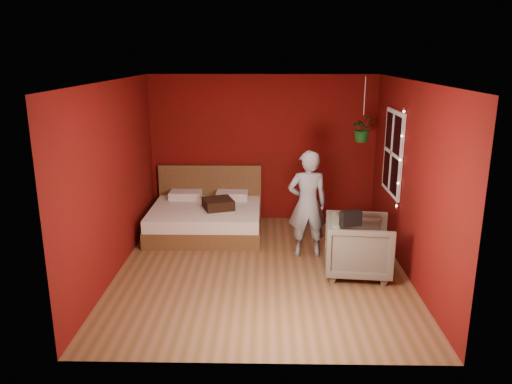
# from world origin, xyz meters

# --- Properties ---
(floor) EXTENTS (4.50, 4.50, 0.00)m
(floor) POSITION_xyz_m (0.00, 0.00, 0.00)
(floor) COLOR brown
(floor) RESTS_ON ground
(room_walls) EXTENTS (4.04, 4.54, 2.62)m
(room_walls) POSITION_xyz_m (0.00, 0.00, 1.68)
(room_walls) COLOR #650A0A
(room_walls) RESTS_ON ground
(window) EXTENTS (0.05, 0.97, 1.27)m
(window) POSITION_xyz_m (1.97, 0.90, 1.50)
(window) COLOR white
(window) RESTS_ON room_walls
(fairy_lights) EXTENTS (0.04, 0.04, 1.45)m
(fairy_lights) POSITION_xyz_m (1.94, 0.38, 1.50)
(fairy_lights) COLOR silver
(fairy_lights) RESTS_ON room_walls
(bed) EXTENTS (1.84, 1.57, 1.01)m
(bed) POSITION_xyz_m (-0.95, 1.50, 0.26)
(bed) COLOR brown
(bed) RESTS_ON ground
(person) EXTENTS (0.62, 0.43, 1.61)m
(person) POSITION_xyz_m (0.67, 0.50, 0.80)
(person) COLOR gray
(person) RESTS_ON ground
(armchair) EXTENTS (0.96, 0.94, 0.80)m
(armchair) POSITION_xyz_m (1.33, -0.14, 0.40)
(armchair) COLOR #6C6855
(armchair) RESTS_ON ground
(handbag) EXTENTS (0.29, 0.19, 0.19)m
(handbag) POSITION_xyz_m (1.15, -0.42, 0.90)
(handbag) COLOR black
(handbag) RESTS_ON armchair
(throw_pillow) EXTENTS (0.59, 0.59, 0.16)m
(throw_pillow) POSITION_xyz_m (-0.73, 1.36, 0.54)
(throw_pillow) COLOR black
(throw_pillow) RESTS_ON bed
(hanging_plant) EXTENTS (0.44, 0.41, 1.01)m
(hanging_plant) POSITION_xyz_m (1.57, 1.30, 1.81)
(hanging_plant) COLOR silver
(hanging_plant) RESTS_ON room_walls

